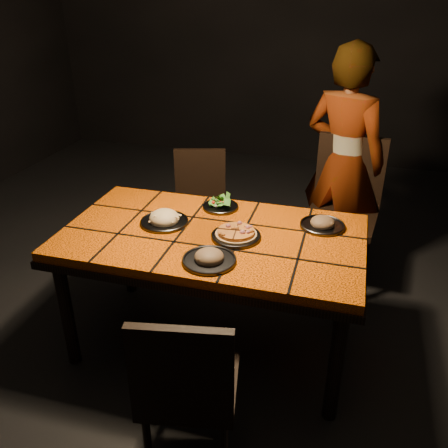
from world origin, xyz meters
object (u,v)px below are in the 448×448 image
(dining_table, at_px, (212,245))
(chair_near, at_px, (187,386))
(plate_pizza, at_px, (236,235))
(chair_far_left, at_px, (200,199))
(chair_far_right, at_px, (344,202))
(plate_pasta, at_px, (164,219))
(diner, at_px, (343,163))

(dining_table, xyz_separation_m, chair_near, (0.15, -0.83, -0.17))
(chair_near, relative_size, plate_pizza, 3.32)
(dining_table, bearing_deg, plate_pizza, -7.56)
(chair_far_left, bearing_deg, chair_far_right, -16.10)
(dining_table, height_order, plate_pasta, plate_pasta)
(chair_far_left, relative_size, chair_far_right, 0.82)
(chair_far_left, distance_m, plate_pasta, 0.97)
(chair_near, xyz_separation_m, plate_pasta, (-0.43, 0.87, 0.27))
(dining_table, relative_size, diner, 0.99)
(chair_far_right, xyz_separation_m, plate_pizza, (-0.52, -0.99, 0.18))
(dining_table, height_order, chair_far_right, chair_far_right)
(chair_far_left, bearing_deg, dining_table, -84.25)
(dining_table, bearing_deg, chair_far_left, 112.23)
(chair_far_left, relative_size, plate_pasta, 3.17)
(chair_far_left, relative_size, plate_pizza, 3.24)
(diner, relative_size, plate_pasta, 6.11)
(chair_far_right, bearing_deg, chair_far_left, -172.79)
(dining_table, height_order, chair_far_left, chair_far_left)
(chair_far_right, relative_size, plate_pasta, 3.85)
(chair_far_left, distance_m, diner, 1.08)
(dining_table, bearing_deg, chair_near, -80.04)
(dining_table, xyz_separation_m, chair_far_right, (0.66, 0.97, -0.08))
(diner, relative_size, plate_pizza, 6.23)
(plate_pizza, bearing_deg, chair_far_left, 118.41)
(diner, bearing_deg, chair_far_right, 129.51)
(chair_near, xyz_separation_m, chair_far_left, (-0.54, 1.79, -0.01))
(chair_far_left, bearing_deg, diner, -7.58)
(dining_table, distance_m, chair_far_right, 1.17)
(chair_far_left, relative_size, diner, 0.52)
(plate_pasta, bearing_deg, diner, 50.09)
(chair_far_right, xyz_separation_m, plate_pasta, (-0.95, -0.93, 0.18))
(chair_far_left, bearing_deg, plate_pasta, -100.04)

